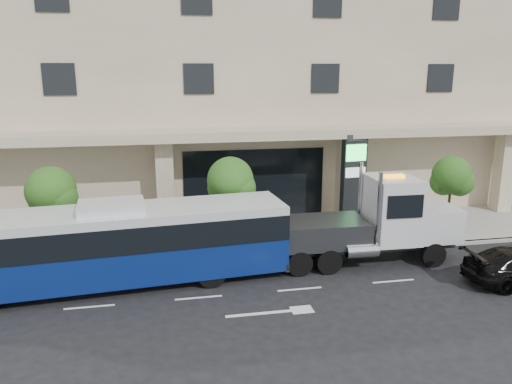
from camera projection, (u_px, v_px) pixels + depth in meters
ground at (290, 274)px, 21.20m from camera, size 120.00×120.00×0.00m
sidewalk at (265, 236)px, 25.95m from camera, size 120.00×6.00×0.15m
curb at (279, 256)px, 23.09m from camera, size 120.00×0.30×0.15m
convention_center at (234, 47)px, 33.53m from camera, size 60.00×17.60×20.00m
tree_left at (52, 194)px, 22.03m from camera, size 2.27×2.20×4.22m
tree_mid at (231, 183)px, 23.48m from camera, size 2.28×2.20×4.38m
tree_right at (452, 178)px, 25.68m from camera, size 2.10×2.00×4.04m
city_bus at (114, 244)px, 19.70m from camera, size 13.93×4.09×3.48m
tow_truck at (373, 223)px, 22.24m from camera, size 9.60×2.59×4.37m
signage_pylon at (353, 177)px, 26.88m from camera, size 1.36×0.62×5.29m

